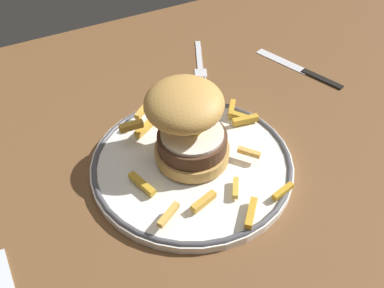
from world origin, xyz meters
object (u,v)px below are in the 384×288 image
(dinner_plate, at_px, (192,163))
(burger, at_px, (188,123))
(knife, at_px, (305,71))
(fork, at_px, (200,62))

(dinner_plate, relative_size, burger, 1.89)
(dinner_plate, relative_size, knife, 1.63)
(fork, xyz_separation_m, knife, (0.16, -0.12, 0.00))
(dinner_plate, bearing_deg, burger, 83.25)
(fork, bearing_deg, burger, -122.37)
(dinner_plate, height_order, burger, burger)
(dinner_plate, distance_m, fork, 0.27)
(dinner_plate, relative_size, fork, 2.10)
(knife, bearing_deg, fork, 143.44)
(dinner_plate, distance_m, burger, 0.06)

